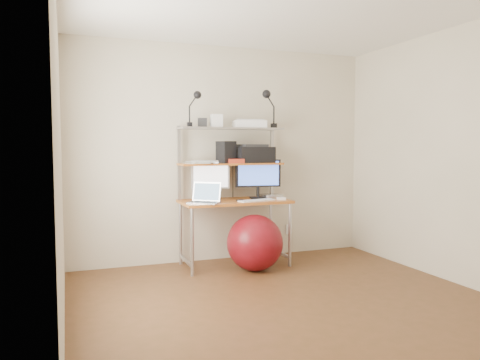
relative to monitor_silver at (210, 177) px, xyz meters
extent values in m
plane|color=brown|center=(0.24, -1.58, -0.99)|extent=(3.60, 3.60, 0.00)
plane|color=white|center=(0.24, -1.58, 1.51)|extent=(3.60, 3.60, 0.00)
plane|color=beige|center=(0.24, 0.22, 0.26)|extent=(3.60, 0.00, 3.60)
plane|color=beige|center=(0.24, -3.38, 0.26)|extent=(3.60, 0.00, 3.60)
plane|color=beige|center=(-1.56, -1.58, 0.26)|extent=(0.00, 3.60, 3.60)
plane|color=beige|center=(2.04, -1.58, 0.26)|extent=(0.00, 3.60, 3.60)
cube|color=#C37125|center=(0.24, -0.14, -0.27)|extent=(1.20, 0.60, 0.03)
cylinder|color=#B5B4B9|center=(-0.32, -0.40, -0.64)|extent=(0.04, 0.04, 0.71)
cylinder|color=#B5B4B9|center=(-0.32, 0.12, -0.64)|extent=(0.04, 0.04, 0.71)
cylinder|color=#B5B4B9|center=(0.80, -0.40, -0.64)|extent=(0.04, 0.04, 0.71)
cylinder|color=#B5B4B9|center=(0.80, 0.12, -0.64)|extent=(0.04, 0.04, 0.71)
cube|color=#B5B4B9|center=(-0.33, 0.12, 0.16)|extent=(0.03, 0.04, 0.84)
cube|color=#B5B4B9|center=(0.81, 0.12, 0.16)|extent=(0.03, 0.04, 0.84)
cube|color=#C37125|center=(0.24, -0.01, 0.15)|extent=(1.18, 0.34, 0.02)
cube|color=#B5B4B9|center=(0.24, -0.01, 0.55)|extent=(1.18, 0.34, 0.02)
cube|color=white|center=(1.09, 0.21, -0.69)|extent=(0.08, 0.01, 0.12)
cube|color=silver|center=(0.00, -0.02, -0.25)|extent=(0.21, 0.18, 0.01)
cylinder|color=silver|center=(0.00, 0.00, -0.19)|extent=(0.03, 0.03, 0.11)
cube|color=silver|center=(0.00, 0.00, 0.03)|extent=(0.43, 0.10, 0.32)
plane|color=white|center=(0.00, -0.02, 0.03)|extent=(0.38, 0.06, 0.39)
cube|color=black|center=(0.56, -0.07, -0.25)|extent=(0.21, 0.18, 0.01)
cylinder|color=black|center=(0.56, -0.05, -0.18)|extent=(0.03, 0.03, 0.12)
cube|color=black|center=(0.56, -0.05, 0.04)|extent=(0.53, 0.13, 0.32)
plane|color=#446DE8|center=(0.56, -0.07, 0.04)|extent=(0.47, 0.08, 0.48)
cube|color=#B6B6BA|center=(-0.16, -0.29, -0.25)|extent=(0.38, 0.36, 0.02)
cube|color=#2F2F31|center=(-0.16, -0.29, -0.24)|extent=(0.29, 0.27, 0.00)
cube|color=#B6B6BA|center=(-0.09, -0.21, -0.14)|extent=(0.29, 0.24, 0.20)
plane|color=#6A8FB1|center=(-0.09, -0.21, -0.14)|extent=(0.27, 0.23, 0.28)
cube|color=white|center=(0.44, -0.30, -0.25)|extent=(0.45, 0.23, 0.01)
cube|color=white|center=(0.74, -0.29, -0.24)|extent=(0.10, 0.07, 0.03)
cube|color=#B6B6BA|center=(0.72, -0.05, -0.23)|extent=(0.23, 0.23, 0.04)
cube|color=black|center=(0.29, -0.26, -0.25)|extent=(0.12, 0.16, 0.01)
cube|color=black|center=(0.51, 0.01, 0.25)|extent=(0.48, 0.36, 0.18)
cube|color=#2F2F31|center=(0.51, 0.01, 0.35)|extent=(0.33, 0.26, 0.03)
cube|color=black|center=(0.17, -0.03, 0.28)|extent=(0.21, 0.21, 0.25)
cube|color=#B2321C|center=(0.26, -0.11, 0.18)|extent=(0.19, 0.13, 0.05)
cube|color=white|center=(0.47, 0.00, 0.60)|extent=(0.40, 0.30, 0.08)
cube|color=silver|center=(0.47, 0.00, 0.65)|extent=(0.34, 0.24, 0.01)
cube|color=white|center=(0.06, -0.03, 0.63)|extent=(0.13, 0.11, 0.14)
cube|color=#2F2F31|center=(-0.08, 0.03, 0.61)|extent=(0.13, 0.13, 0.10)
cube|color=black|center=(-0.26, -0.10, 0.58)|extent=(0.05, 0.06, 0.05)
cylinder|color=black|center=(-0.26, -0.10, 0.69)|extent=(0.02, 0.02, 0.17)
sphere|color=black|center=(-0.17, -0.11, 0.90)|extent=(0.09, 0.09, 0.09)
cube|color=black|center=(0.76, -0.05, 0.58)|extent=(0.05, 0.06, 0.05)
cylinder|color=black|center=(0.76, -0.05, 0.71)|extent=(0.02, 0.02, 0.19)
sphere|color=black|center=(0.66, -0.06, 0.94)|extent=(0.10, 0.10, 0.10)
sphere|color=maroon|center=(0.37, -0.42, -0.69)|extent=(0.61, 0.61, 0.61)
cube|color=white|center=(-0.17, 0.01, 0.16)|extent=(0.24, 0.30, 0.00)
cube|color=white|center=(-0.09, -0.06, 0.16)|extent=(0.32, 0.35, 0.00)
cube|color=white|center=(-0.12, 0.03, 0.17)|extent=(0.26, 0.31, 0.00)
cube|color=white|center=(-0.09, -0.03, 0.17)|extent=(0.28, 0.33, 0.00)
cube|color=white|center=(-0.13, -0.01, 0.18)|extent=(0.25, 0.31, 0.00)
camera|label=1|loc=(-1.52, -5.02, 0.35)|focal=35.00mm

